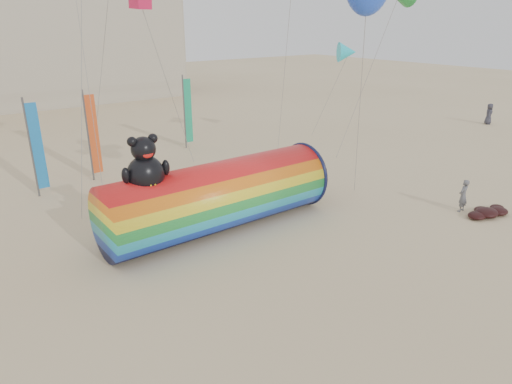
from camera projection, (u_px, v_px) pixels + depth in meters
ground at (269, 265)px, 17.40m from camera, size 160.00×160.00×0.00m
windsock_assembly at (218, 194)px, 19.95m from camera, size 10.42×3.17×4.80m
kite_handler at (463, 196)px, 21.96m from camera, size 0.62×0.44×1.62m
fabric_bundle at (488, 212)px, 21.72m from camera, size 2.62×1.35×0.41m
festival_banners at (114, 129)px, 27.18m from camera, size 11.59×3.94×5.20m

